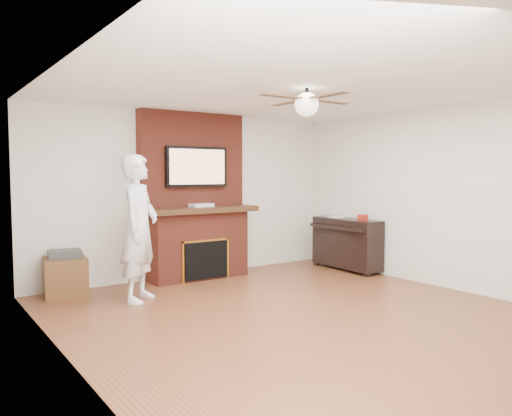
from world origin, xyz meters
TOP-DOWN VIEW (x-y plane):
  - room_shell at (0.00, 0.00)m, footprint 5.36×5.86m
  - fireplace at (0.00, 2.55)m, footprint 1.78×0.64m
  - tv at (0.00, 2.50)m, footprint 1.00×0.08m
  - ceiling_fan at (-0.00, 0.00)m, footprint 1.21×1.21m
  - person at (-1.24, 1.70)m, footprint 0.78×0.79m
  - side_table at (-1.94, 2.48)m, footprint 0.59×0.59m
  - piano at (2.29, 1.65)m, footprint 0.51×1.30m
  - cable_box at (0.04, 2.45)m, footprint 0.37×0.24m
  - candle_orange at (-0.13, 2.34)m, footprint 0.07×0.07m
  - candle_green at (0.06, 2.35)m, footprint 0.06×0.06m
  - candle_cream at (0.16, 2.36)m, footprint 0.07×0.07m
  - candle_blue at (0.27, 2.33)m, footprint 0.06×0.06m

SIDE VIEW (x-z plane):
  - candle_blue at x=0.27m, z-range 0.00..0.09m
  - candle_green at x=0.06m, z-range 0.00..0.09m
  - candle_orange at x=-0.13m, z-range 0.00..0.10m
  - candle_cream at x=0.16m, z-range 0.00..0.11m
  - side_table at x=-1.94m, z-range -0.02..0.57m
  - piano at x=2.29m, z-range -0.01..0.92m
  - person at x=-1.24m, z-range 0.00..1.81m
  - fireplace at x=0.00m, z-range -0.25..2.25m
  - cable_box at x=0.04m, z-range 1.08..1.13m
  - room_shell at x=0.00m, z-range -0.18..2.68m
  - tv at x=0.00m, z-range 1.38..1.98m
  - ceiling_fan at x=0.00m, z-range 2.18..2.49m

